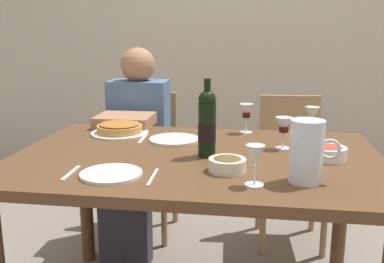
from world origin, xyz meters
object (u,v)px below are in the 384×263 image
object	(u,v)px
wine_glass_centre	(284,126)
chair_left	(146,153)
water_pitcher	(307,155)
dinner_plate_right_setting	(111,174)
dining_table	(197,176)
wine_glass_spare	(255,157)
chair_right	(290,160)
salad_bowl	(329,152)
olive_bowl	(227,163)
dinner_plate_left_setting	(174,140)
wine_bottle	(207,123)
diner_left	(135,144)
wine_glass_right_diner	(246,112)
wine_glass_left_diner	(312,115)
baked_tart	(120,129)

from	to	relation	value
wine_glass_centre	chair_left	size ratio (longest dim) A/B	0.16
water_pitcher	dinner_plate_right_setting	world-z (taller)	water_pitcher
dining_table	wine_glass_spare	world-z (taller)	wine_glass_spare
dinner_plate_right_setting	chair_right	bearing A→B (deg)	59.09
salad_bowl	olive_bowl	distance (m)	0.44
salad_bowl	olive_bowl	size ratio (longest dim) A/B	1.02
water_pitcher	dinner_plate_left_setting	distance (m)	0.73
water_pitcher	chair_right	distance (m)	1.20
wine_bottle	chair_right	xyz separation A→B (m)	(0.40, 0.89, -0.40)
olive_bowl	dining_table	bearing A→B (deg)	125.30
olive_bowl	water_pitcher	bearing A→B (deg)	-15.66
wine_glass_spare	dinner_plate_right_setting	size ratio (longest dim) A/B	0.63
dining_table	wine_glass_centre	distance (m)	0.43
wine_glass_centre	diner_left	world-z (taller)	diner_left
water_pitcher	chair_left	size ratio (longest dim) A/B	0.25
olive_bowl	wine_glass_right_diner	xyz separation A→B (m)	(0.05, 0.62, 0.07)
chair_left	wine_glass_spare	bearing A→B (deg)	119.66
wine_glass_spare	chair_left	size ratio (longest dim) A/B	0.16
wine_glass_centre	wine_glass_spare	bearing A→B (deg)	-103.60
olive_bowl	chair_left	size ratio (longest dim) A/B	0.16
dining_table	salad_bowl	xyz separation A→B (m)	(0.52, 0.01, 0.12)
dinner_plate_left_setting	dinner_plate_right_setting	size ratio (longest dim) A/B	1.05
wine_glass_centre	chair_right	bearing A→B (deg)	82.83
salad_bowl	chair_right	size ratio (longest dim) A/B	0.16
diner_left	salad_bowl	bearing A→B (deg)	147.01
dining_table	diner_left	bearing A→B (deg)	124.89
wine_glass_left_diner	chair_left	bearing A→B (deg)	151.11
olive_bowl	chair_right	bearing A→B (deg)	74.05
wine_bottle	dinner_plate_right_setting	bearing A→B (deg)	-136.36
chair_left	chair_right	size ratio (longest dim) A/B	1.00
dinner_plate_left_setting	dinner_plate_right_setting	distance (m)	0.53
dining_table	water_pitcher	xyz separation A→B (m)	(0.41, -0.27, 0.19)
olive_bowl	chair_left	distance (m)	1.26
wine_bottle	olive_bowl	world-z (taller)	wine_bottle
dining_table	dinner_plate_left_setting	distance (m)	0.27
chair_left	dinner_plate_left_setting	bearing A→B (deg)	115.27
salad_bowl	wine_glass_centre	xyz separation A→B (m)	(-0.17, 0.14, 0.07)
dining_table	water_pitcher	world-z (taller)	water_pitcher
baked_tart	chair_right	xyz separation A→B (m)	(0.87, 0.57, -0.29)
dinner_plate_right_setting	diner_left	xyz separation A→B (m)	(-0.19, 0.95, -0.15)
dining_table	chair_right	xyz separation A→B (m)	(0.44, 0.88, -0.17)
salad_bowl	diner_left	size ratio (longest dim) A/B	0.12
olive_bowl	wine_glass_spare	bearing A→B (deg)	-53.73
olive_bowl	dinner_plate_right_setting	bearing A→B (deg)	-164.72
diner_left	wine_glass_spare	bearing A→B (deg)	125.29
wine_bottle	water_pitcher	bearing A→B (deg)	-35.15
olive_bowl	chair_right	size ratio (longest dim) A/B	0.16
olive_bowl	dinner_plate_right_setting	world-z (taller)	olive_bowl
wine_glass_centre	olive_bowl	bearing A→B (deg)	-121.96
baked_tart	dinner_plate_right_setting	size ratio (longest dim) A/B	1.28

